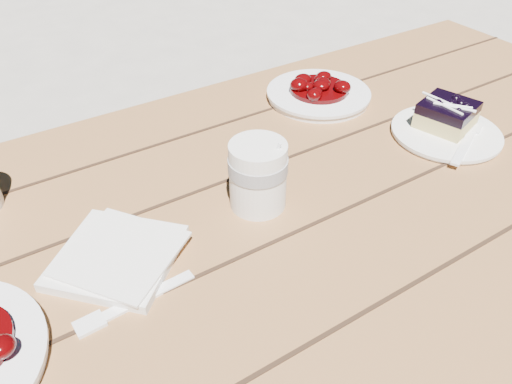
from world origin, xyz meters
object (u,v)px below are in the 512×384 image
blueberry_cake (447,114)px  coffee_cup (258,176)px  dessert_plate (446,133)px  picnic_table (204,303)px  second_plate (318,95)px

blueberry_cake → coffee_cup: 0.41m
blueberry_cake → coffee_cup: (-0.41, 0.01, 0.02)m
dessert_plate → picnic_table: bearing=178.1°
picnic_table → coffee_cup: bearing=2.2°
blueberry_cake → second_plate: size_ratio=0.54×
picnic_table → dessert_plate: bearing=-1.9°
dessert_plate → second_plate: second_plate is taller
coffee_cup → second_plate: size_ratio=0.51×
picnic_table → second_plate: (0.40, 0.23, 0.17)m
picnic_table → second_plate: size_ratio=9.65×
picnic_table → dessert_plate: (0.51, -0.02, 0.17)m
coffee_cup → second_plate: 0.37m
second_plate → blueberry_cake: bearing=-62.7°
blueberry_cake → second_plate: 0.26m
picnic_table → dessert_plate: dessert_plate is taller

